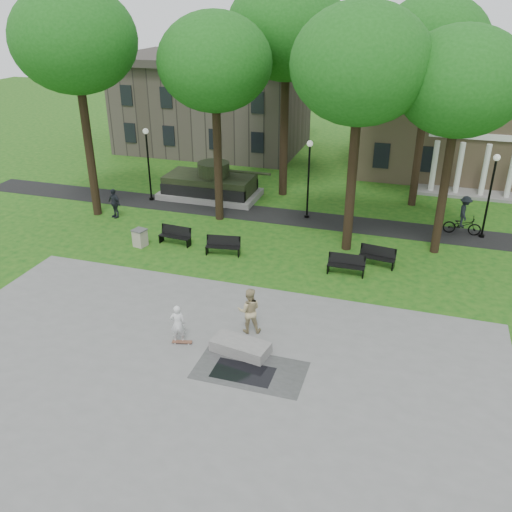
{
  "coord_description": "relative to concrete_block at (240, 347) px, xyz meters",
  "views": [
    {
      "loc": [
        6.73,
        -18.01,
        12.22
      ],
      "look_at": [
        0.03,
        3.41,
        1.4
      ],
      "focal_mm": 38.0,
      "sensor_mm": 36.0,
      "label": 1
    }
  ],
  "objects": [
    {
      "name": "tree_2",
      "position": [
        2.39,
        10.53,
        9.07
      ],
      "size": [
        6.6,
        6.6,
        12.16
      ],
      "color": "black",
      "rests_on": "ground"
    },
    {
      "name": "tree_4",
      "position": [
        -3.11,
        18.03,
        10.15
      ],
      "size": [
        7.2,
        7.2,
        13.5
      ],
      "color": "black",
      "rests_on": "ground"
    },
    {
      "name": "park_bench_3",
      "position": [
        4.13,
        8.99,
        0.28
      ],
      "size": [
        1.85,
        0.78,
        1.0
      ],
      "rotation": [
        0.0,
        0.0,
        -0.15
      ],
      "color": "black",
      "rests_on": "ground"
    },
    {
      "name": "park_bench_0",
      "position": [
        -6.59,
        8.39,
        0.28
      ],
      "size": [
        1.83,
        0.66,
        1.0
      ],
      "rotation": [
        0.0,
        0.0,
        -0.08
      ],
      "color": "black",
      "rests_on": "ground"
    },
    {
      "name": "skateboarder",
      "position": [
        -2.53,
        -0.06,
        0.58
      ],
      "size": [
        0.69,
        0.59,
        1.61
      ],
      "primitive_type": "imported",
      "rotation": [
        0.0,
        0.0,
        3.57
      ],
      "color": "silver",
      "rests_on": "plaza"
    },
    {
      "name": "footpath",
      "position": [
        -1.11,
        14.03,
        -0.24
      ],
      "size": [
        44.0,
        2.6,
        0.01
      ],
      "primitive_type": "cube",
      "color": "black",
      "rests_on": "ground"
    },
    {
      "name": "park_bench_1",
      "position": [
        -3.63,
        7.92,
        0.28
      ],
      "size": [
        1.85,
        0.78,
        1.0
      ],
      "rotation": [
        0.0,
        0.0,
        0.15
      ],
      "color": "black",
      "rests_on": "ground"
    },
    {
      "name": "tree_5",
      "position": [
        5.39,
        18.53,
        9.42
      ],
      "size": [
        6.4,
        6.4,
        12.44
      ],
      "color": "black",
      "rests_on": "ground"
    },
    {
      "name": "tree_1",
      "position": [
        -5.61,
        12.53,
        8.71
      ],
      "size": [
        6.2,
        6.2,
        11.63
      ],
      "color": "black",
      "rests_on": "ground"
    },
    {
      "name": "cyclist",
      "position": [
        8.3,
        14.45,
        0.67
      ],
      "size": [
        2.05,
        1.16,
        2.24
      ],
      "rotation": [
        0.0,
        0.0,
        1.58
      ],
      "color": "black",
      "rests_on": "ground"
    },
    {
      "name": "pedestrian_walker",
      "position": [
        -11.76,
        10.89,
        0.66
      ],
      "size": [
        1.15,
        0.83,
        1.81
      ],
      "primitive_type": "imported",
      "rotation": [
        0.0,
        0.0,
        -0.41
      ],
      "color": "#21252D",
      "rests_on": "ground"
    },
    {
      "name": "tree_3",
      "position": [
        6.89,
        11.53,
        8.35
      ],
      "size": [
        6.0,
        6.0,
        11.19
      ],
      "color": "black",
      "rests_on": "ground"
    },
    {
      "name": "lamp_mid",
      "position": [
        -0.61,
        14.33,
        2.55
      ],
      "size": [
        0.36,
        0.36,
        4.73
      ],
      "color": "black",
      "rests_on": "ground"
    },
    {
      "name": "park_bench_2",
      "position": [
        2.81,
        7.62,
        0.28
      ],
      "size": [
        1.81,
        0.54,
        1.0
      ],
      "rotation": [
        0.0,
        0.0,
        0.01
      ],
      "color": "black",
      "rests_on": "ground"
    },
    {
      "name": "puddle",
      "position": [
        0.49,
        -1.16,
        -0.22
      ],
      "size": [
        2.2,
        1.2,
        0.0
      ],
      "primitive_type": "cube",
      "color": "black",
      "rests_on": "plaza"
    },
    {
      "name": "plaza",
      "position": [
        -1.11,
        -2.97,
        -0.23
      ],
      "size": [
        22.0,
        16.0,
        0.02
      ],
      "primitive_type": "cube",
      "color": "gray",
      "rests_on": "ground"
    },
    {
      "name": "skateboard",
      "position": [
        -2.35,
        -0.15,
        -0.19
      ],
      "size": [
        0.81,
        0.38,
        0.07
      ],
      "primitive_type": "cube",
      "rotation": [
        0.0,
        0.0,
        0.24
      ],
      "color": "brown",
      "rests_on": "plaza"
    },
    {
      "name": "friend_watching",
      "position": [
        -0.11,
        1.44,
        0.74
      ],
      "size": [
        1.11,
        0.98,
        1.92
      ],
      "primitive_type": "imported",
      "rotation": [
        0.0,
        0.0,
        3.45
      ],
      "color": "tan",
      "rests_on": "plaza"
    },
    {
      "name": "tree_0",
      "position": [
        -13.11,
        11.03,
        9.78
      ],
      "size": [
        6.8,
        6.8,
        12.97
      ],
      "color": "black",
      "rests_on": "ground"
    },
    {
      "name": "lamp_right",
      "position": [
        9.39,
        14.33,
        2.55
      ],
      "size": [
        0.36,
        0.36,
        4.73
      ],
      "color": "black",
      "rests_on": "ground"
    },
    {
      "name": "tank_monument",
      "position": [
        -7.57,
        16.03,
        0.61
      ],
      "size": [
        7.45,
        3.4,
        2.4
      ],
      "color": "gray",
      "rests_on": "ground"
    },
    {
      "name": "building_left",
      "position": [
        -12.11,
        28.53,
        3.35
      ],
      "size": [
        15.0,
        10.0,
        7.2
      ],
      "primitive_type": "cube",
      "color": "#4C443D",
      "rests_on": "ground"
    },
    {
      "name": "ground",
      "position": [
        -1.11,
        2.03,
        -0.24
      ],
      "size": [
        120.0,
        120.0,
        0.0
      ],
      "primitive_type": "plane",
      "color": "#144A11",
      "rests_on": "ground"
    },
    {
      "name": "trash_bin",
      "position": [
        -8.28,
        7.55,
        0.24
      ],
      "size": [
        0.79,
        0.79,
        0.96
      ],
      "rotation": [
        0.0,
        0.0,
        -0.22
      ],
      "color": "#BAAF99",
      "rests_on": "ground"
    },
    {
      "name": "building_right",
      "position": [
        8.89,
        28.03,
        4.1
      ],
      "size": [
        17.0,
        12.0,
        8.6
      ],
      "color": "#9E8460",
      "rests_on": "ground"
    },
    {
      "name": "concrete_block",
      "position": [
        0.0,
        0.0,
        0.0
      ],
      "size": [
        2.33,
        1.35,
        0.45
      ],
      "primitive_type": "cube",
      "rotation": [
        0.0,
        0.0,
        -0.17
      ],
      "color": "gray",
      "rests_on": "plaza"
    },
    {
      "name": "lamp_left",
      "position": [
        -11.11,
        14.33,
        2.55
      ],
      "size": [
        0.36,
        0.36,
        4.73
      ],
      "color": "black",
      "rests_on": "ground"
    }
  ]
}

